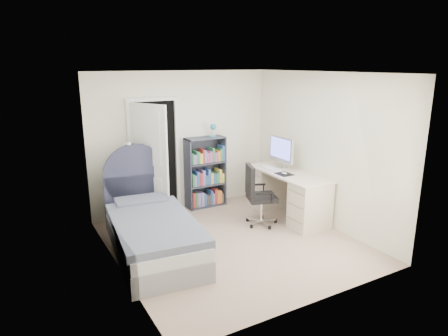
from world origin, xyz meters
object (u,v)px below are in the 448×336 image
bed (151,230)px  floor_lamp (129,192)px  bookcase (206,175)px  office_chair (257,192)px  nightstand (133,199)px  desk (287,192)px

bed → floor_lamp: (-0.01, 1.03, 0.27)m
bookcase → office_chair: 1.27m
nightstand → desk: desk is taller
floor_lamp → office_chair: (1.86, -0.98, -0.02)m
bed → office_chair: 1.87m
bed → desk: (2.52, 0.09, 0.13)m
bed → nightstand: (0.12, 1.25, 0.06)m
bed → desk: 2.52m
bed → desk: size_ratio=1.42×
bed → desk: bed is taller
floor_lamp → desk: 2.70m
bookcase → office_chair: bookcase is taller
floor_lamp → desk: floor_lamp is taller
bookcase → office_chair: size_ratio=1.52×
desk → office_chair: bearing=-176.6°
bed → office_chair: bearing=1.7°
floor_lamp → bookcase: bearing=9.1°
desk → office_chair: size_ratio=1.62×
nightstand → bookcase: 1.43m
bed → floor_lamp: size_ratio=1.64×
bed → bookcase: bookcase is taller
floor_lamp → bookcase: bookcase is taller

